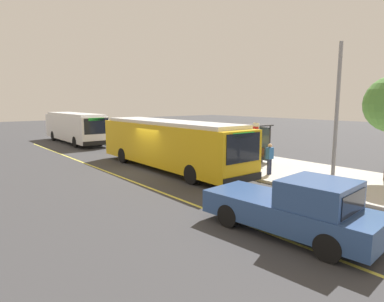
{
  "coord_description": "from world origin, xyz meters",
  "views": [
    {
      "loc": [
        16.38,
        -10.19,
        4.06
      ],
      "look_at": [
        2.08,
        1.4,
        1.29
      ],
      "focal_mm": 30.72,
      "sensor_mm": 36.0,
      "label": 1
    }
  ],
  "objects_px": {
    "pickup_truck": "(295,209)",
    "waiting_bench": "(253,154)",
    "pedestrian_commuter": "(270,157)",
    "route_sign_post": "(256,141)",
    "transit_bus_second": "(75,127)",
    "transit_bus_main": "(168,143)"
  },
  "relations": [
    {
      "from": "transit_bus_main",
      "to": "pedestrian_commuter",
      "type": "distance_m",
      "value": 6.01
    },
    {
      "from": "route_sign_post",
      "to": "pedestrian_commuter",
      "type": "relative_size",
      "value": 1.66
    },
    {
      "from": "route_sign_post",
      "to": "waiting_bench",
      "type": "bearing_deg",
      "value": 132.67
    },
    {
      "from": "transit_bus_main",
      "to": "pickup_truck",
      "type": "bearing_deg",
      "value": -14.49
    },
    {
      "from": "pickup_truck",
      "to": "route_sign_post",
      "type": "distance_m",
      "value": 8.3
    },
    {
      "from": "route_sign_post",
      "to": "transit_bus_second",
      "type": "bearing_deg",
      "value": -173.38
    },
    {
      "from": "pedestrian_commuter",
      "to": "pickup_truck",
      "type": "bearing_deg",
      "value": -46.71
    },
    {
      "from": "transit_bus_main",
      "to": "route_sign_post",
      "type": "distance_m",
      "value": 5.23
    },
    {
      "from": "waiting_bench",
      "to": "pedestrian_commuter",
      "type": "relative_size",
      "value": 0.95
    },
    {
      "from": "waiting_bench",
      "to": "pedestrian_commuter",
      "type": "bearing_deg",
      "value": -36.39
    },
    {
      "from": "pickup_truck",
      "to": "waiting_bench",
      "type": "bearing_deg",
      "value": 136.71
    },
    {
      "from": "waiting_bench",
      "to": "pedestrian_commuter",
      "type": "xyz_separation_m",
      "value": [
        3.19,
        -2.35,
        0.48
      ]
    },
    {
      "from": "route_sign_post",
      "to": "pedestrian_commuter",
      "type": "distance_m",
      "value": 1.14
    },
    {
      "from": "transit_bus_second",
      "to": "pedestrian_commuter",
      "type": "xyz_separation_m",
      "value": [
        21.69,
        2.81,
        -0.5
      ]
    },
    {
      "from": "transit_bus_second",
      "to": "pedestrian_commuter",
      "type": "relative_size",
      "value": 6.68
    },
    {
      "from": "pickup_truck",
      "to": "route_sign_post",
      "type": "height_order",
      "value": "route_sign_post"
    },
    {
      "from": "pickup_truck",
      "to": "transit_bus_main",
      "type": "bearing_deg",
      "value": 165.51
    },
    {
      "from": "pedestrian_commuter",
      "to": "waiting_bench",
      "type": "bearing_deg",
      "value": 143.61
    },
    {
      "from": "transit_bus_second",
      "to": "waiting_bench",
      "type": "xyz_separation_m",
      "value": [
        18.49,
        5.16,
        -0.98
      ]
    },
    {
      "from": "waiting_bench",
      "to": "route_sign_post",
      "type": "bearing_deg",
      "value": -47.33
    },
    {
      "from": "pickup_truck",
      "to": "pedestrian_commuter",
      "type": "distance_m",
      "value": 7.99
    },
    {
      "from": "transit_bus_main",
      "to": "route_sign_post",
      "type": "height_order",
      "value": "same"
    }
  ]
}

